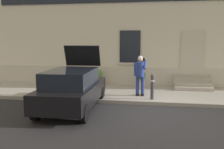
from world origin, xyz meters
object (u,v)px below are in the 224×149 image
person_on_phone (140,73)px  planter_terracotta (99,76)px  bollard_far_left (65,83)px  bollard_near_person (152,86)px  planter_cream (141,79)px  planter_olive (57,76)px  hatchback_car_black (72,88)px

person_on_phone → planter_terracotta: 3.35m
bollard_far_left → person_on_phone: person_on_phone is taller
bollard_near_person → planter_cream: size_ratio=1.22×
planter_cream → bollard_far_left: bearing=-141.5°
bollard_near_person → bollard_far_left: 3.71m
planter_olive → person_on_phone: bearing=-24.8°
hatchback_car_black → planter_cream: 4.63m
hatchback_car_black → planter_cream: hatchback_car_black is taller
planter_terracotta → person_on_phone: bearing=-44.6°
hatchback_car_black → person_on_phone: hatchback_car_black is taller
bollard_near_person → planter_olive: bollard_near_person is taller
hatchback_car_black → planter_olive: (-2.29, 4.20, -0.19)m
bollard_far_left → planter_terracotta: (0.83, 2.85, -0.11)m
hatchback_car_black → person_on_phone: 3.14m
hatchback_car_black → planter_cream: size_ratio=4.77×
planter_olive → bollard_near_person: bearing=-27.4°
hatchback_car_black → planter_olive: hatchback_car_black is taller
planter_terracotta → planter_cream: (2.30, -0.36, 0.00)m
bollard_near_person → planter_terracotta: bearing=135.3°
planter_olive → bollard_far_left: bearing=-61.2°
bollard_far_left → person_on_phone: 3.25m
planter_terracotta → bollard_near_person: bearing=-44.7°
bollard_far_left → planter_terracotta: bollard_far_left is taller
bollard_far_left → planter_terracotta: size_ratio=1.22×
person_on_phone → planter_terracotta: bearing=144.7°
bollard_near_person → planter_cream: (-0.58, 2.49, -0.11)m
person_on_phone → planter_olive: (-4.65, 2.15, -0.55)m
person_on_phone → planter_cream: size_ratio=2.03×
planter_olive → planter_terracotta: 2.31m
bollard_far_left → planter_cream: 4.00m
hatchback_car_black → planter_cream: (2.31, 4.01, -0.19)m
hatchback_car_black → bollard_far_left: size_ratio=3.92×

